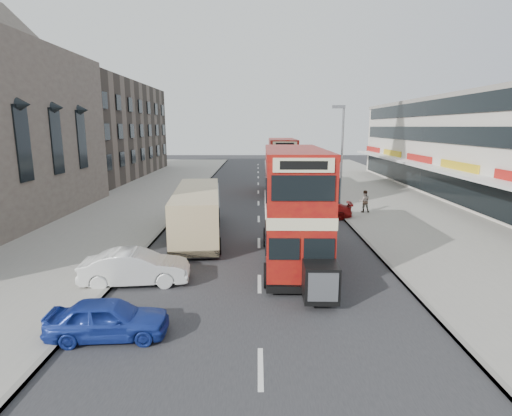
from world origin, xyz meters
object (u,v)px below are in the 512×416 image
(car_left_near, at_px, (108,319))
(street_lamp, at_px, (341,149))
(bus_second, at_px, (282,166))
(pedestrian_far, at_px, (330,179))
(car_right_a, at_px, (323,210))
(car_right_c, at_px, (305,180))
(coach, at_px, (197,210))
(car_left_front, at_px, (136,267))
(cyclist, at_px, (309,191))
(pedestrian_near, at_px, (364,201))
(car_right_b, at_px, (314,198))
(bus_main, at_px, (294,206))

(car_left_near, bearing_deg, street_lamp, -33.12)
(bus_second, height_order, pedestrian_far, bus_second)
(car_right_a, distance_m, car_right_c, 15.77)
(car_left_near, relative_size, car_right_a, 0.90)
(coach, relative_size, car_left_front, 2.31)
(car_right_c, bearing_deg, pedestrian_far, 62.78)
(street_lamp, height_order, cyclist, street_lamp)
(pedestrian_near, relative_size, pedestrian_far, 1.10)
(car_left_front, relative_size, car_right_c, 1.16)
(street_lamp, distance_m, car_right_c, 12.89)
(bus_second, xyz_separation_m, car_left_near, (-7.10, -28.11, -2.07))
(car_left_front, xyz_separation_m, car_right_a, (9.81, 12.37, -0.13))
(car_right_b, distance_m, pedestrian_near, 5.05)
(coach, xyz_separation_m, car_right_a, (8.32, 4.77, -0.96))
(car_right_c, distance_m, cyclist, 8.21)
(bus_second, relative_size, pedestrian_near, 5.54)
(car_left_near, relative_size, car_left_front, 0.84)
(bus_main, bearing_deg, car_right_b, -100.86)
(coach, bearing_deg, pedestrian_near, 21.89)
(bus_main, xyz_separation_m, car_left_near, (-6.37, -7.01, -2.17))
(coach, height_order, car_right_b, coach)
(pedestrian_near, distance_m, cyclist, 7.05)
(cyclist, bearing_deg, car_right_b, -86.22)
(car_left_front, height_order, car_right_b, car_left_front)
(pedestrian_near, bearing_deg, cyclist, -58.15)
(car_left_near, height_order, pedestrian_far, pedestrian_far)
(car_left_front, height_order, car_right_a, car_left_front)
(pedestrian_far, bearing_deg, car_left_front, -132.43)
(car_left_near, distance_m, car_left_front, 4.38)
(bus_second, xyz_separation_m, cyclist, (2.24, -3.83, -1.98))
(street_lamp, bearing_deg, bus_main, -110.12)
(street_lamp, bearing_deg, pedestrian_far, 83.51)
(car_left_front, xyz_separation_m, pedestrian_near, (13.14, 13.73, 0.27))
(car_left_near, bearing_deg, bus_second, -18.36)
(street_lamp, xyz_separation_m, pedestrian_far, (1.24, 10.91, -3.87))
(bus_main, relative_size, car_right_b, 2.53)
(bus_second, distance_m, car_left_near, 29.07)
(bus_second, relative_size, car_right_c, 2.46)
(bus_main, height_order, car_right_b, bus_main)
(car_left_front, distance_m, pedestrian_near, 19.01)
(coach, xyz_separation_m, car_left_front, (-1.49, -7.59, -0.83))
(car_right_b, bearing_deg, pedestrian_far, 164.09)
(cyclist, bearing_deg, bus_second, 122.25)
(car_left_near, bearing_deg, bus_main, -46.41)
(coach, bearing_deg, car_right_b, 44.02)
(bus_main, height_order, bus_second, bus_main)
(bus_main, height_order, pedestrian_near, bus_main)
(bus_second, distance_m, pedestrian_far, 6.49)
(bus_second, bearing_deg, car_right_c, -121.84)
(car_right_b, xyz_separation_m, car_right_c, (0.43, 10.58, 0.12))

